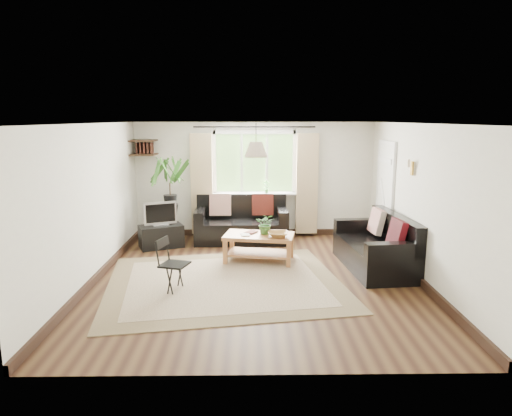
{
  "coord_description": "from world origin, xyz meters",
  "views": [
    {
      "loc": [
        -0.1,
        -6.82,
        2.48
      ],
      "look_at": [
        0.0,
        0.4,
        1.05
      ],
      "focal_mm": 32.0,
      "sensor_mm": 36.0,
      "label": 1
    }
  ],
  "objects_px": {
    "sofa_back": "(241,220)",
    "coffee_table": "(259,248)",
    "sofa_right": "(375,243)",
    "tv_stand": "(161,236)",
    "palm_stand": "(170,201)",
    "folding_chair": "(175,265)"
  },
  "relations": [
    {
      "from": "sofa_right",
      "to": "tv_stand",
      "type": "height_order",
      "value": "sofa_right"
    },
    {
      "from": "coffee_table",
      "to": "tv_stand",
      "type": "height_order",
      "value": "coffee_table"
    },
    {
      "from": "sofa_back",
      "to": "folding_chair",
      "type": "bearing_deg",
      "value": -109.13
    },
    {
      "from": "sofa_right",
      "to": "tv_stand",
      "type": "distance_m",
      "value": 4.04
    },
    {
      "from": "palm_stand",
      "to": "folding_chair",
      "type": "xyz_separation_m",
      "value": [
        0.49,
        -2.64,
        -0.48
      ]
    },
    {
      "from": "sofa_right",
      "to": "folding_chair",
      "type": "distance_m",
      "value": 3.32
    },
    {
      "from": "tv_stand",
      "to": "folding_chair",
      "type": "xyz_separation_m",
      "value": [
        0.64,
        -2.31,
        0.17
      ]
    },
    {
      "from": "sofa_right",
      "to": "tv_stand",
      "type": "bearing_deg",
      "value": -114.57
    },
    {
      "from": "coffee_table",
      "to": "tv_stand",
      "type": "relative_size",
      "value": 1.46
    },
    {
      "from": "palm_stand",
      "to": "folding_chair",
      "type": "relative_size",
      "value": 2.22
    },
    {
      "from": "coffee_table",
      "to": "folding_chair",
      "type": "xyz_separation_m",
      "value": [
        -1.25,
        -1.39,
        0.15
      ]
    },
    {
      "from": "sofa_right",
      "to": "coffee_table",
      "type": "relative_size",
      "value": 1.53
    },
    {
      "from": "sofa_back",
      "to": "palm_stand",
      "type": "relative_size",
      "value": 1.07
    },
    {
      "from": "sofa_back",
      "to": "coffee_table",
      "type": "height_order",
      "value": "sofa_back"
    },
    {
      "from": "sofa_right",
      "to": "sofa_back",
      "type": "bearing_deg",
      "value": -133.29
    },
    {
      "from": "palm_stand",
      "to": "folding_chair",
      "type": "height_order",
      "value": "palm_stand"
    },
    {
      "from": "sofa_back",
      "to": "tv_stand",
      "type": "relative_size",
      "value": 2.28
    },
    {
      "from": "tv_stand",
      "to": "palm_stand",
      "type": "height_order",
      "value": "palm_stand"
    },
    {
      "from": "tv_stand",
      "to": "folding_chair",
      "type": "distance_m",
      "value": 2.41
    },
    {
      "from": "sofa_right",
      "to": "coffee_table",
      "type": "distance_m",
      "value": 1.97
    },
    {
      "from": "tv_stand",
      "to": "palm_stand",
      "type": "xyz_separation_m",
      "value": [
        0.15,
        0.33,
        0.65
      ]
    },
    {
      "from": "sofa_right",
      "to": "palm_stand",
      "type": "height_order",
      "value": "palm_stand"
    }
  ]
}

